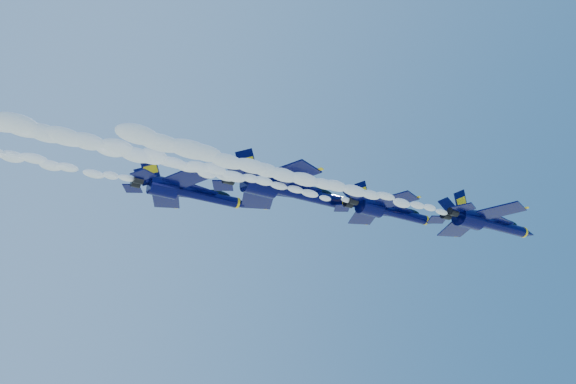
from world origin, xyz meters
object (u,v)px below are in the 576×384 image
jet_lead (486,222)px  jet_second (388,211)px  jet_third (287,189)px  jet_fourth (188,192)px

jet_lead → jet_second: (-10.72, 7.12, 2.01)m
jet_second → jet_third: bearing=164.6°
jet_lead → jet_fourth: size_ratio=0.99×
jet_lead → jet_fourth: bearing=152.4°
jet_lead → jet_third: size_ratio=0.84×
jet_lead → jet_second: jet_second is taller
jet_third → jet_fourth: jet_third is taller
jet_lead → jet_second: 13.02m
jet_fourth → jet_third: bearing=-35.0°
jet_second → jet_third: jet_third is taller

